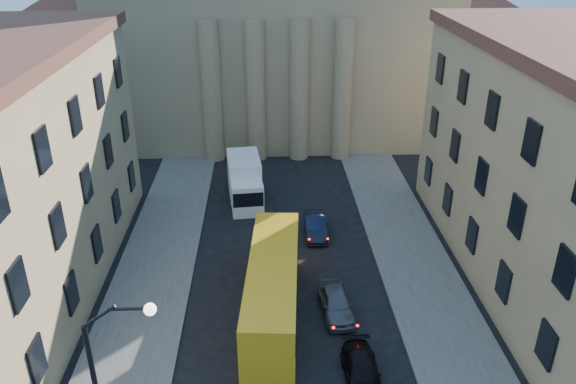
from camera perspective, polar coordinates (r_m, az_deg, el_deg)
The scene contains 9 objects.
sidewalk_left at distance 33.37m, azimuth -14.93°, elevation -12.83°, with size 5.00×60.00×0.15m, color #4F4C49.
sidewalk_right at distance 33.98m, azimuth 15.00°, elevation -12.05°, with size 5.00×60.00×0.15m, color #4F4C49.
church at distance 63.56m, azimuth -1.44°, elevation 17.89°, with size 68.02×28.76×36.60m.
building_right at distance 37.00m, azimuth 27.23°, elevation 2.20°, with size 11.60×26.60×14.70m.
car_right_mid at distance 28.91m, azimuth 7.53°, elevation -17.69°, with size 1.72×4.23×1.23m, color black.
car_right_far at distance 32.89m, azimuth 4.90°, elevation -11.17°, with size 1.67×4.16×1.42m, color #525358.
car_right_distant at distance 40.57m, azimuth 2.78°, elevation -3.43°, with size 1.46×4.18×1.38m, color black.
city_bus at distance 32.24m, azimuth -1.54°, elevation -9.51°, with size 3.57×12.10×3.37m.
box_truck at distance 45.19m, azimuth -4.39°, elevation 1.04°, with size 3.10×6.52×3.46m.
Camera 1 is at (-1.22, -7.52, 20.30)m, focal length 35.00 mm.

